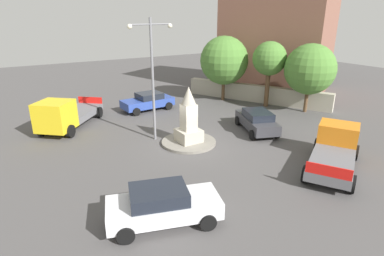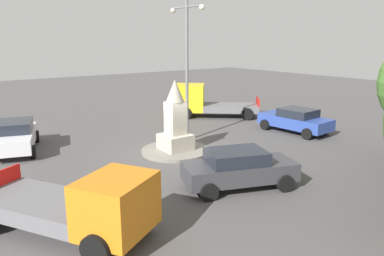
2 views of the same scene
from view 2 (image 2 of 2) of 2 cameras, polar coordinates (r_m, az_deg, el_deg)
The scene contains 9 objects.
ground_plane at distance 18.18m, azimuth -2.55°, elevation -3.78°, with size 80.00×80.00×0.00m, color #4F4C4C.
traffic_island at distance 18.16m, azimuth -2.55°, elevation -3.53°, with size 3.36×3.36×0.16m, color gray.
monument at distance 17.78m, azimuth -2.60°, elevation 0.99°, with size 1.37×1.37×3.42m.
streetlamp at distance 19.57m, azimuth -0.80°, elevation 10.81°, with size 2.78×0.28×7.39m.
car_blue_passing at distance 22.74m, azimuth 15.69°, elevation 1.23°, with size 4.32×2.25×1.44m.
car_dark_grey_parked_right at distance 13.86m, azimuth 7.23°, elevation -6.15°, with size 3.03×4.48×1.46m.
car_white_parked_left at distance 20.15m, azimuth -25.65°, elevation -1.09°, with size 4.57×2.91×1.50m.
truck_orange_approaching at distance 10.92m, azimuth -16.90°, elevation -11.45°, with size 5.62×4.40×1.93m.
truck_yellow_near_island at distance 26.37m, azimuth 1.88°, elevation 4.12°, with size 5.40×5.79×2.29m.
Camera 2 is at (-14.42, 9.65, 5.43)m, focal length 34.49 mm.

